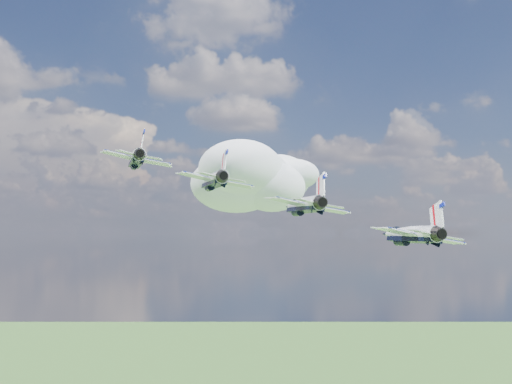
{
  "coord_description": "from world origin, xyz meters",
  "views": [
    {
      "loc": [
        -32.57,
        -81.16,
        137.94
      ],
      "look_at": [
        -17.37,
        -6.4,
        142.88
      ],
      "focal_mm": 45.0,
      "sensor_mm": 36.0,
      "label": 1
    }
  ],
  "objects": [
    {
      "name": "jet_3",
      "position": [
        -3.44,
        -18.42,
        137.88
      ],
      "size": [
        10.22,
        13.72,
        5.47
      ],
      "primitive_type": null,
      "rotation": [
        0.0,
        0.18,
        0.06
      ],
      "color": "silver"
    },
    {
      "name": "jet_0",
      "position": [
        -31.31,
        5.62,
        147.87
      ],
      "size": [
        10.22,
        13.72,
        5.47
      ],
      "primitive_type": null,
      "rotation": [
        0.0,
        0.18,
        0.06
      ],
      "color": "white"
    },
    {
      "name": "jet_2",
      "position": [
        -12.73,
        -10.41,
        141.21
      ],
      "size": [
        10.22,
        13.72,
        5.47
      ],
      "primitive_type": null,
      "rotation": [
        0.0,
        0.18,
        0.06
      ],
      "color": "white"
    },
    {
      "name": "jet_1",
      "position": [
        -22.02,
        -2.39,
        144.54
      ],
      "size": [
        10.22,
        13.72,
        5.47
      ],
      "primitive_type": null,
      "rotation": [
        0.0,
        0.18,
        0.06
      ],
      "color": "white"
    },
    {
      "name": "cloud_far",
      "position": [
        39.29,
        244.3,
        164.52
      ],
      "size": [
        67.87,
        53.32,
        26.66
      ],
      "primitive_type": "ellipsoid",
      "color": "white"
    }
  ]
}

